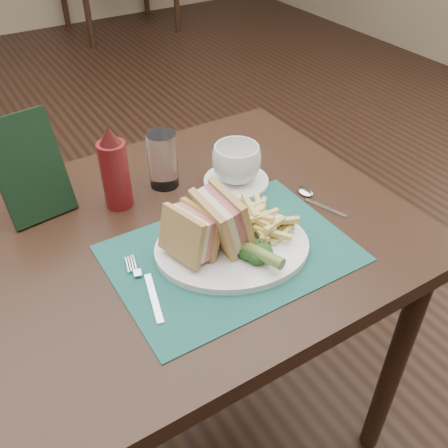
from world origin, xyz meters
The scene contains 16 objects.
floor centered at (0.00, 0.00, 0.00)m, with size 7.00×7.00×0.00m, color black.
table_main centered at (0.00, -0.50, 0.38)m, with size 0.90×0.75×0.75m, color black, non-canonical shape.
placemat centered at (0.03, -0.62, 0.75)m, with size 0.45×0.32×0.00m, color #195047.
plate centered at (0.04, -0.62, 0.76)m, with size 0.30×0.24×0.01m, color white, non-canonical shape.
sandwich_half_a centered at (-0.06, -0.60, 0.82)m, with size 0.06×0.10×0.09m, color tan, non-canonical shape.
sandwich_half_b centered at (0.00, -0.60, 0.83)m, with size 0.06×0.12×0.11m, color tan, non-canonical shape.
kale_garnish centered at (0.04, -0.67, 0.78)m, with size 0.11×0.08×0.03m, color #143714, non-canonical shape.
pickle_spear centered at (0.05, -0.68, 0.79)m, with size 0.02×0.02×0.12m, color #5C732C.
fries_pile centered at (0.10, -0.60, 0.80)m, with size 0.18×0.20×0.06m, color #DBC76D, non-canonical shape.
fork centered at (-0.15, -0.62, 0.76)m, with size 0.03×0.17×0.01m, color silver, non-canonical shape.
spoon centered at (0.28, -0.58, 0.76)m, with size 0.03×0.15×0.01m, color silver, non-canonical shape.
saucer centered at (0.17, -0.42, 0.76)m, with size 0.15×0.15×0.01m, color white.
coffee_cup centered at (0.17, -0.42, 0.80)m, with size 0.11×0.11×0.09m, color white.
drinking_glass centered at (0.03, -0.34, 0.81)m, with size 0.07×0.07×0.13m, color white.
ketchup_bottle centered at (-0.09, -0.36, 0.84)m, with size 0.06×0.06×0.19m, color maroon, non-canonical shape.
check_presenter centered at (-0.24, -0.29, 0.86)m, with size 0.14×0.01×0.22m, color black.
Camera 1 is at (-0.36, -1.23, 1.39)m, focal length 40.00 mm.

